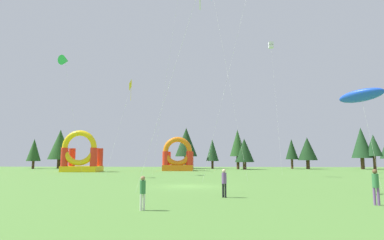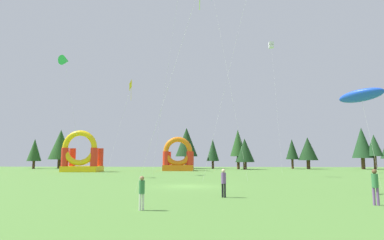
% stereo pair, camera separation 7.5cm
% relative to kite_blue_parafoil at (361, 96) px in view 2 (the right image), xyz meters
% --- Properties ---
extents(ground_plane, '(120.00, 120.00, 0.00)m').
position_rel_kite_blue_parafoil_xyz_m(ground_plane, '(-13.86, 2.01, -7.31)').
color(ground_plane, '#548438').
extents(kite_blue_parafoil, '(3.33, 3.76, 8.04)m').
position_rel_kite_blue_parafoil_xyz_m(kite_blue_parafoil, '(0.00, 0.00, 0.00)').
color(kite_blue_parafoil, blue).
rests_on(kite_blue_parafoil, ground_plane).
extents(kite_white_box, '(0.85, 6.66, 22.58)m').
position_rel_kite_blue_parafoil_xyz_m(kite_white_box, '(-0.93, 28.77, 14.70)').
color(kite_white_box, white).
rests_on(kite_white_box, ground_plane).
extents(kite_yellow_diamond, '(2.87, 3.38, 13.58)m').
position_rel_kite_blue_parafoil_xyz_m(kite_yellow_diamond, '(-23.25, 19.77, 5.57)').
color(kite_yellow_diamond, yellow).
rests_on(kite_yellow_diamond, ground_plane).
extents(kite_green_delta, '(4.35, 2.04, 15.81)m').
position_rel_kite_blue_parafoil_xyz_m(kite_green_delta, '(-30.76, 14.08, 7.77)').
color(kite_green_delta, green).
rests_on(kite_green_delta, ground_plane).
extents(person_left_edge, '(0.42, 0.42, 1.83)m').
position_rel_kite_blue_parafoil_xyz_m(person_left_edge, '(-3.61, -8.41, -6.23)').
color(person_left_edge, '#724C8C').
rests_on(person_left_edge, ground_plane).
extents(person_far_side, '(0.41, 0.41, 1.72)m').
position_rel_kite_blue_parafoil_xyz_m(person_far_side, '(-11.20, -5.56, -6.29)').
color(person_far_side, black).
rests_on(person_far_side, ground_plane).
extents(person_near_camera, '(0.38, 0.38, 1.56)m').
position_rel_kite_blue_parafoil_xyz_m(person_near_camera, '(-15.22, -10.54, -6.39)').
color(person_near_camera, silver).
rests_on(person_near_camera, ground_plane).
extents(inflatable_blue_arch, '(6.34, 4.28, 7.20)m').
position_rel_kite_blue_parafoil_xyz_m(inflatable_blue_arch, '(-34.34, 29.59, -4.73)').
color(inflatable_blue_arch, yellow).
rests_on(inflatable_blue_arch, ground_plane).
extents(inflatable_orange_dome, '(5.71, 4.31, 6.37)m').
position_rel_kite_blue_parafoil_xyz_m(inflatable_orange_dome, '(-17.77, 35.19, -5.12)').
color(inflatable_orange_dome, orange).
rests_on(inflatable_orange_dome, ground_plane).
extents(tree_row_0, '(3.05, 3.05, 6.75)m').
position_rel_kite_blue_parafoil_xyz_m(tree_row_0, '(-51.49, 45.05, -3.12)').
color(tree_row_0, '#4C331E').
rests_on(tree_row_0, ground_plane).
extents(tree_row_1, '(5.27, 5.27, 9.06)m').
position_rel_kite_blue_parafoil_xyz_m(tree_row_1, '(-46.75, 47.69, -1.79)').
color(tree_row_1, '#4C331E').
rests_on(tree_row_1, ground_plane).
extents(tree_row_2, '(5.07, 5.07, 9.32)m').
position_rel_kite_blue_parafoil_xyz_m(tree_row_2, '(-17.00, 47.27, -1.33)').
color(tree_row_2, '#4C331E').
rests_on(tree_row_2, ground_plane).
extents(tree_row_3, '(2.87, 2.87, 6.75)m').
position_rel_kite_blue_parafoil_xyz_m(tree_row_3, '(-11.00, 47.78, -3.11)').
color(tree_row_3, '#4C331E').
rests_on(tree_row_3, ground_plane).
extents(tree_row_4, '(3.45, 3.45, 8.59)m').
position_rel_kite_blue_parafoil_xyz_m(tree_row_4, '(-5.55, 44.27, -1.69)').
color(tree_row_4, '#4C331E').
rests_on(tree_row_4, ground_plane).
extents(tree_row_5, '(4.10, 4.10, 6.56)m').
position_rel_kite_blue_parafoil_xyz_m(tree_row_5, '(-4.25, 43.19, -3.29)').
color(tree_row_5, '#4C331E').
rests_on(tree_row_5, ground_plane).
extents(tree_row_6, '(2.78, 2.78, 6.66)m').
position_rel_kite_blue_parafoil_xyz_m(tree_row_6, '(6.81, 47.28, -2.98)').
color(tree_row_6, '#4C331E').
rests_on(tree_row_6, ground_plane).
extents(tree_row_7, '(4.20, 4.20, 6.98)m').
position_rel_kite_blue_parafoil_xyz_m(tree_row_7, '(9.97, 46.19, -2.91)').
color(tree_row_7, '#4C331E').
rests_on(tree_row_7, ground_plane).
extents(tree_row_8, '(4.25, 4.25, 9.08)m').
position_rel_kite_blue_parafoil_xyz_m(tree_row_8, '(21.53, 45.73, -1.63)').
color(tree_row_8, '#4C331E').
rests_on(tree_row_8, ground_plane).
extents(tree_row_9, '(3.34, 3.34, 7.44)m').
position_rel_kite_blue_parafoil_xyz_m(tree_row_9, '(23.49, 44.55, -2.27)').
color(tree_row_9, '#4C331E').
rests_on(tree_row_9, ground_plane).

